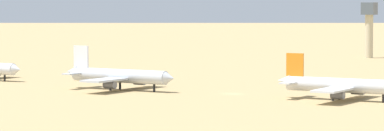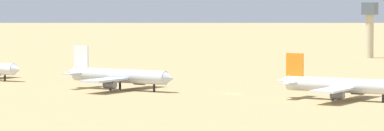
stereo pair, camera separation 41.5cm
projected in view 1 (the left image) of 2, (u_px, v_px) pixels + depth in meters
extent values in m
plane|color=tan|center=(233.00, 94.00, 258.89)|extent=(4000.00, 4000.00, 0.00)
cone|color=silver|center=(17.00, 69.00, 295.45)|extent=(2.54, 3.21, 3.19)
cylinder|color=black|center=(5.00, 78.00, 297.81)|extent=(0.59, 0.59, 1.85)
cylinder|color=silver|center=(119.00, 76.00, 269.22)|extent=(28.17, 4.48, 3.51)
cone|color=silver|center=(170.00, 78.00, 261.28)|extent=(2.74, 3.42, 3.33)
cone|color=silver|center=(72.00, 72.00, 277.12)|extent=(3.61, 3.10, 2.98)
cube|color=white|center=(81.00, 57.00, 275.31)|extent=(4.57, 0.60, 5.70)
cube|color=silver|center=(89.00, 72.00, 278.57)|extent=(3.01, 6.06, 0.32)
cube|color=silver|center=(73.00, 74.00, 272.60)|extent=(3.01, 6.06, 0.32)
cube|color=silver|center=(122.00, 78.00, 268.80)|extent=(6.93, 28.25, 0.49)
cylinder|color=slate|center=(140.00, 81.00, 274.02)|extent=(3.22, 2.04, 1.93)
cylinder|color=slate|center=(110.00, 85.00, 262.82)|extent=(3.22, 2.04, 1.93)
cylinder|color=black|center=(154.00, 88.00, 263.85)|extent=(0.61, 0.61, 1.93)
cylinder|color=black|center=(120.00, 86.00, 271.87)|extent=(0.61, 0.61, 1.93)
cylinder|color=black|center=(110.00, 87.00, 268.29)|extent=(0.61, 0.61, 1.93)
cylinder|color=silver|center=(341.00, 85.00, 242.13)|extent=(26.77, 3.61, 3.34)
cone|color=silver|center=(284.00, 81.00, 249.36)|extent=(3.37, 2.87, 2.84)
cube|color=orange|center=(295.00, 65.00, 247.69)|extent=(4.35, 0.46, 5.43)
cube|color=silver|center=(301.00, 81.00, 250.84)|extent=(2.73, 5.71, 0.30)
cube|color=silver|center=(289.00, 83.00, 245.06)|extent=(2.73, 5.71, 0.30)
cube|color=silver|center=(345.00, 88.00, 241.75)|extent=(5.95, 26.80, 0.47)
cylinder|color=slate|center=(358.00, 91.00, 246.82)|extent=(3.03, 1.87, 1.84)
cylinder|color=slate|center=(338.00, 95.00, 235.99)|extent=(3.03, 1.87, 1.84)
cylinder|color=black|center=(383.00, 99.00, 237.23)|extent=(0.58, 0.58, 1.84)
cylinder|color=black|center=(339.00, 96.00, 244.66)|extent=(0.58, 0.58, 1.84)
cylinder|color=black|center=(333.00, 97.00, 241.19)|extent=(0.58, 0.58, 1.84)
cylinder|color=#C6B793|center=(369.00, 36.00, 414.14)|extent=(3.20, 3.20, 17.07)
cube|color=#4C5660|center=(369.00, 9.00, 413.44)|extent=(5.20, 5.20, 4.81)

